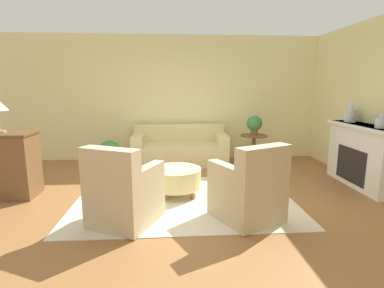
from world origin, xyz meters
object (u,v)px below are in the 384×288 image
at_px(couch, 180,149).
at_px(armchair_right, 250,191).
at_px(ottoman_table, 176,178).
at_px(dresser, 4,164).
at_px(potted_plant_on_side_table, 254,124).
at_px(armchair_left, 123,194).
at_px(vase_mantel_near, 350,115).
at_px(side_table, 254,144).
at_px(potted_plant_floor, 110,153).
at_px(vase_mantel_far, 381,123).

height_order(couch, armchair_right, armchair_right).
distance_m(ottoman_table, dresser, 2.62).
bearing_deg(potted_plant_on_side_table, couch, 173.43).
height_order(couch, armchair_left, armchair_left).
bearing_deg(vase_mantel_near, side_table, 139.82).
relative_size(side_table, potted_plant_floor, 1.06).
height_order(side_table, dresser, dresser).
bearing_deg(vase_mantel_far, vase_mantel_near, 90.00).
relative_size(ottoman_table, potted_plant_on_side_table, 1.86).
height_order(armchair_left, dresser, armchair_left).
height_order(armchair_left, side_table, armchair_left).
height_order(vase_mantel_far, potted_plant_floor, vase_mantel_far).
height_order(ottoman_table, dresser, dresser).
xyz_separation_m(dresser, potted_plant_on_side_table, (4.32, 1.67, 0.37)).
bearing_deg(potted_plant_floor, ottoman_table, -49.41).
relative_size(armchair_right, potted_plant_on_side_table, 2.37).
distance_m(dresser, potted_plant_on_side_table, 4.65).
bearing_deg(potted_plant_floor, couch, 17.41).
height_order(couch, vase_mantel_near, vase_mantel_near).
bearing_deg(vase_mantel_far, armchair_right, -160.48).
height_order(armchair_left, vase_mantel_near, vase_mantel_near).
bearing_deg(side_table, dresser, -158.87).
height_order(side_table, vase_mantel_far, vase_mantel_far).
bearing_deg(dresser, armchair_right, -17.21).
xyz_separation_m(vase_mantel_near, potted_plant_floor, (-4.41, 0.91, -0.82)).
bearing_deg(side_table, armchair_right, -106.49).
bearing_deg(vase_mantel_far, couch, 144.11).
distance_m(side_table, dresser, 4.64).
bearing_deg(vase_mantel_near, ottoman_table, -168.76).
bearing_deg(ottoman_table, dresser, 177.38).
distance_m(vase_mantel_near, vase_mantel_far, 0.80).
bearing_deg(potted_plant_floor, armchair_right, -48.48).
height_order(armchair_right, potted_plant_on_side_table, potted_plant_on_side_table).
bearing_deg(vase_mantel_far, side_table, 125.11).
distance_m(armchair_left, vase_mantel_near, 4.16).
distance_m(side_table, vase_mantel_near, 1.96).
height_order(armchair_left, potted_plant_floor, armchair_left).
xyz_separation_m(side_table, potted_plant_floor, (-3.02, -0.26, -0.09)).
bearing_deg(couch, side_table, -6.57).
xyz_separation_m(armchair_left, armchair_right, (1.56, -0.00, 0.00)).
relative_size(ottoman_table, side_table, 1.21).
relative_size(couch, potted_plant_on_side_table, 4.87).
distance_m(potted_plant_on_side_table, potted_plant_floor, 3.08).
bearing_deg(potted_plant_floor, side_table, 5.00).
height_order(dresser, potted_plant_on_side_table, potted_plant_on_side_table).
bearing_deg(armchair_left, vase_mantel_far, 11.72).
distance_m(armchair_left, ottoman_table, 1.18).
distance_m(armchair_left, vase_mantel_far, 3.92).
xyz_separation_m(vase_mantel_far, potted_plant_floor, (-4.41, 1.71, -0.78)).
bearing_deg(armchair_left, dresser, 150.82).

